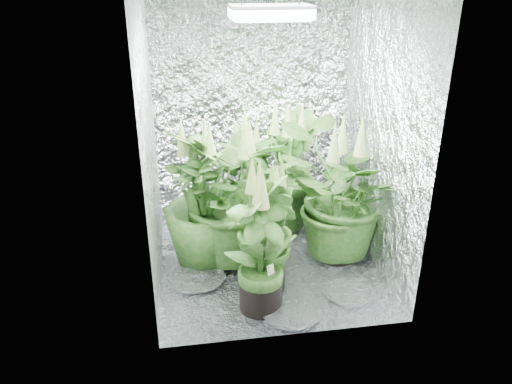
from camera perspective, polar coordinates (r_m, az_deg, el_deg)
The scene contains 12 objects.
ground at distance 3.85m, azimuth 1.34°, elevation -8.35°, with size 1.60×1.60×0.00m, color silver.
walls at distance 3.42m, azimuth 1.50°, elevation 5.91°, with size 1.62×1.62×2.00m.
grow_lamp at distance 3.26m, azimuth 1.66°, elevation 19.84°, with size 0.50×0.30×0.22m.
plant_a at distance 3.68m, azimuth -2.31°, elevation -0.40°, with size 1.16×1.16×1.15m.
plant_b at distance 4.20m, azimuth -0.93°, elevation 1.38°, with size 0.66×0.66×0.97m.
plant_c at distance 4.20m, azimuth 3.56°, elevation 2.35°, with size 0.60×0.60×1.12m.
plant_d at distance 3.66m, azimuth -6.32°, elevation -0.81°, with size 0.82×0.82×1.14m.
plant_e at distance 3.77m, azimuth 9.63°, elevation -0.40°, with size 1.06×1.06×1.12m.
plant_f at distance 3.16m, azimuth 0.56°, elevation -6.05°, with size 0.69×0.69×1.05m.
plant_g at distance 3.38m, azimuth 1.39°, elevation -4.60°, with size 0.63×0.63×0.96m.
circulation_fan at distance 4.20m, azimuth 8.44°, elevation -3.19°, with size 0.15×0.33×0.38m.
plant_label at distance 3.24m, azimuth 1.70°, elevation -9.00°, with size 0.05×0.01×0.08m, color white.
Camera 1 is at (-0.59, -3.19, 2.07)m, focal length 35.00 mm.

